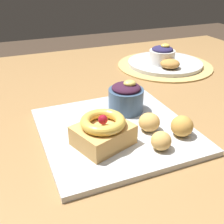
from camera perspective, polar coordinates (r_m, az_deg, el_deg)
dining_table at (r=0.74m, az=1.89°, el=-4.18°), size 1.45×1.11×0.73m
woven_placemat at (r=1.01m, az=10.76°, el=9.40°), size 0.33×0.33×0.00m
front_plate at (r=0.59m, az=0.75°, el=-3.78°), size 0.30×0.30×0.01m
cake_slice at (r=0.52m, az=-1.86°, el=-3.94°), size 0.12×0.11×0.06m
berry_ramekin at (r=0.64m, az=2.91°, el=3.04°), size 0.08×0.08×0.08m
fritter_front at (r=0.52m, az=10.07°, el=-5.85°), size 0.04×0.04×0.04m
fritter_middle at (r=0.57m, az=7.67°, el=-2.07°), size 0.04×0.04×0.04m
fritter_back at (r=0.57m, az=14.20°, el=-2.82°), size 0.04×0.04×0.04m
back_plate at (r=1.00m, az=10.81°, el=9.86°), size 0.26×0.26×0.01m
back_ramekin at (r=0.97m, az=10.28°, el=11.50°), size 0.09×0.09×0.07m
back_pastry at (r=0.93m, az=11.86°, el=9.71°), size 0.06×0.06×0.03m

